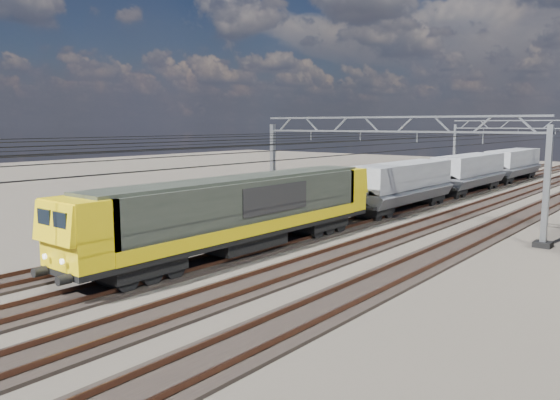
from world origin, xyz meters
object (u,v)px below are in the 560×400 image
Objects in this scene: hopper_wagon_lead at (402,183)px; hopper_wagon_third at (513,162)px; hopper_wagon_mid at (469,170)px; locomotive at (243,209)px; catenary_gantry_mid at (387,167)px; catenary_gantry_far at (535,148)px.

hopper_wagon_third is (0.00, 28.40, 0.00)m from hopper_wagon_lead.
hopper_wagon_mid is (0.00, 14.20, 0.00)m from hopper_wagon_lead.
hopper_wagon_lead is at bearing 90.00° from locomotive.
catenary_gantry_mid is at bearing 80.06° from locomotive.
hopper_wagon_lead is (-2.00, -29.72, -1.67)m from catenary_gantry_far.
catenary_gantry_mid is 0.94× the size of locomotive.
hopper_wagon_mid is 14.20m from hopper_wagon_third.
catenary_gantry_far is at bearing 86.15° from hopper_wagon_lead.
catenary_gantry_mid is 20.65m from hopper_wagon_mid.
hopper_wagon_third is (-2.00, 34.68, -1.67)m from catenary_gantry_mid.
hopper_wagon_third is (-2.00, -1.32, -1.67)m from catenary_gantry_far.
catenary_gantry_far is 1.53× the size of hopper_wagon_mid.
hopper_wagon_lead is at bearing 107.66° from catenary_gantry_mid.
hopper_wagon_mid is at bearing 90.00° from hopper_wagon_lead.
hopper_wagon_lead is (-0.00, 17.70, -0.09)m from locomotive.
locomotive is 1.62× the size of hopper_wagon_third.
hopper_wagon_third is at bearing 90.00° from locomotive.
catenary_gantry_mid is 1.53× the size of hopper_wagon_third.
hopper_wagon_mid is at bearing -90.00° from hopper_wagon_third.
hopper_wagon_lead is 28.40m from hopper_wagon_third.
hopper_wagon_mid is at bearing 90.00° from locomotive.
hopper_wagon_lead is 1.00× the size of hopper_wagon_third.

